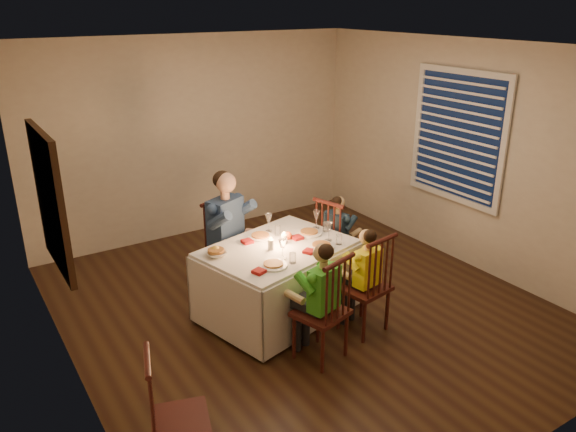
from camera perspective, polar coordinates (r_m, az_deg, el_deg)
ground at (r=5.92m, az=1.52°, el=-9.15°), size 5.00×5.00×0.00m
wall_left at (r=4.58m, az=-22.31°, el=-2.09°), size 0.02×5.00×2.60m
wall_right at (r=6.86m, az=17.49°, el=5.95°), size 0.02×5.00×2.60m
wall_back at (r=7.50m, az=-9.25°, el=7.90°), size 4.50×0.02×2.60m
ceiling at (r=5.12m, az=1.81°, el=16.84°), size 5.00×5.00×0.00m
dining_table at (r=5.54m, az=-1.06°, el=-5.14°), size 1.64×1.35×0.71m
chair_adult at (r=6.29m, az=-5.88°, el=-7.29°), size 0.54×0.53×1.01m
chair_near_left at (r=5.18m, az=3.23°, el=-14.04°), size 0.51×0.50×1.01m
chair_near_right at (r=5.60m, az=7.50°, el=-11.28°), size 0.48×0.46×1.01m
chair_end at (r=6.42m, az=4.90°, el=-6.64°), size 0.49×0.51×1.01m
adult at (r=6.29m, az=-5.88°, el=-7.29°), size 0.65×0.63×1.34m
child_green at (r=5.18m, az=3.23°, el=-14.04°), size 0.46×0.43×1.11m
child_yellow at (r=5.60m, az=7.50°, el=-11.28°), size 0.39×0.37×1.05m
child_teal at (r=6.42m, az=4.90°, el=-6.64°), size 0.38×0.40×1.03m
setting_adult at (r=5.65m, az=-2.83°, el=-2.11°), size 0.32×0.32×0.02m
setting_green at (r=5.06m, az=-1.50°, el=-5.03°), size 0.32×0.32×0.02m
setting_yellow at (r=5.44m, az=3.41°, el=-3.07°), size 0.32×0.32×0.02m
setting_teal at (r=5.74m, az=2.16°, el=-1.73°), size 0.32×0.32×0.02m
candle_left at (r=5.37m, az=-1.76°, el=-2.93°), size 0.06×0.06×0.10m
candle_right at (r=5.49m, az=-0.41°, el=-2.36°), size 0.06×0.06×0.10m
squash at (r=5.31m, az=-7.39°, el=-3.46°), size 0.09×0.09×0.09m
orange_fruit at (r=5.60m, az=-0.02°, el=-2.00°), size 0.08×0.08×0.08m
serving_bowl at (r=5.29m, az=-7.32°, el=-3.80°), size 0.22×0.22×0.05m
wall_mirror at (r=4.80m, az=-22.98°, el=1.40°), size 0.06×0.95×1.15m
window_blinds at (r=6.84m, az=16.79°, el=7.72°), size 0.07×1.34×1.54m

